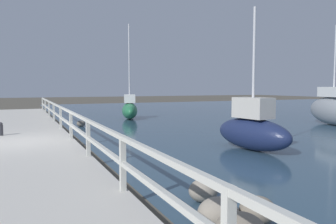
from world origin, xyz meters
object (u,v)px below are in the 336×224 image
object	(u,v)px
sailboat_gray	(333,109)
sailboat_navy	(253,129)
mooring_bollard	(0,129)
sailboat_green	(130,109)

from	to	relation	value
sailboat_gray	sailboat_navy	xyz separation A→B (m)	(-8.92, -4.08, -0.21)
sailboat_gray	mooring_bollard	bearing A→B (deg)	-164.41
mooring_bollard	sailboat_green	size ratio (longest dim) A/B	0.08
sailboat_navy	sailboat_gray	bearing A→B (deg)	17.49
sailboat_gray	sailboat_green	size ratio (longest dim) A/B	0.89
mooring_bollard	sailboat_navy	size ratio (longest dim) A/B	0.11
sailboat_green	sailboat_gray	bearing A→B (deg)	-25.01
sailboat_gray	sailboat_navy	world-z (taller)	sailboat_gray
mooring_bollard	sailboat_navy	world-z (taller)	sailboat_navy
mooring_bollard	sailboat_gray	bearing A→B (deg)	-3.67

